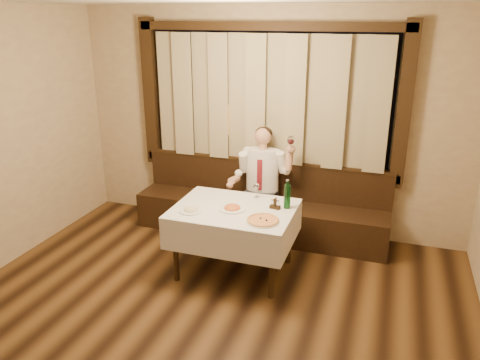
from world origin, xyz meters
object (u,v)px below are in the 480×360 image
(pizza, at_px, (263,220))
(seated_man, at_px, (261,175))
(banquette, at_px, (260,210))
(green_bottle, at_px, (287,196))
(pasta_cream, at_px, (191,208))
(dining_table, at_px, (234,217))
(pasta_red, at_px, (232,206))
(cruet_caddy, at_px, (275,205))

(pizza, distance_m, seated_man, 1.23)
(banquette, bearing_deg, green_bottle, -58.05)
(pasta_cream, bearing_deg, dining_table, 30.15)
(pasta_red, bearing_deg, cruet_caddy, 21.96)
(pasta_cream, bearing_deg, green_bottle, 23.53)
(pasta_cream, height_order, seated_man, seated_man)
(pasta_red, relative_size, pasta_cream, 1.13)
(pasta_cream, distance_m, cruet_caddy, 0.88)
(dining_table, xyz_separation_m, green_bottle, (0.53, 0.17, 0.24))
(pizza, bearing_deg, cruet_caddy, 85.24)
(banquette, relative_size, green_bottle, 10.11)
(dining_table, xyz_separation_m, seated_man, (0.03, 0.93, 0.16))
(pizza, distance_m, cruet_caddy, 0.36)
(pasta_red, xyz_separation_m, pasta_cream, (-0.39, -0.18, -0.00))
(pizza, bearing_deg, pasta_red, 153.88)
(banquette, xyz_separation_m, dining_table, (0.00, -1.02, 0.34))
(pasta_red, distance_m, green_bottle, 0.58)
(pasta_red, relative_size, seated_man, 0.20)
(banquette, relative_size, dining_table, 2.52)
(dining_table, distance_m, pasta_cream, 0.48)
(pasta_red, relative_size, cruet_caddy, 2.41)
(pasta_red, distance_m, seated_man, 0.99)
(banquette, xyz_separation_m, pizza, (0.39, -1.26, 0.46))
(pizza, xyz_separation_m, cruet_caddy, (0.03, 0.36, 0.03))
(dining_table, relative_size, pizza, 3.77)
(banquette, xyz_separation_m, seated_man, (0.03, -0.09, 0.51))
(banquette, relative_size, pasta_cream, 12.87)
(dining_table, height_order, pasta_red, pasta_red)
(banquette, bearing_deg, pizza, -73.04)
(banquette, height_order, dining_table, banquette)
(banquette, distance_m, seated_man, 0.51)
(pizza, height_order, pasta_red, pasta_red)
(pasta_red, height_order, green_bottle, green_bottle)
(banquette, bearing_deg, pasta_red, -90.09)
(banquette, relative_size, cruet_caddy, 27.39)
(pizza, relative_size, pasta_cream, 1.36)
(dining_table, xyz_separation_m, pizza, (0.39, -0.24, 0.12))
(banquette, bearing_deg, cruet_caddy, -65.38)
(pasta_red, distance_m, cruet_caddy, 0.45)
(pasta_cream, height_order, cruet_caddy, cruet_caddy)
(pizza, relative_size, green_bottle, 1.06)
(banquette, xyz_separation_m, cruet_caddy, (0.41, -0.91, 0.49))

